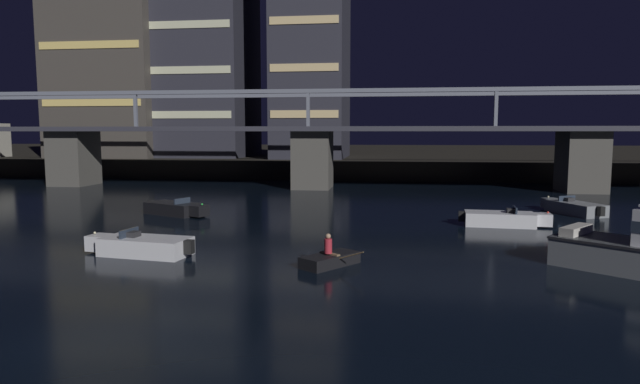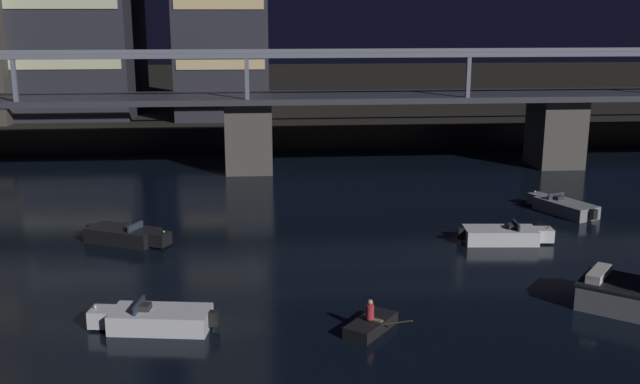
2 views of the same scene
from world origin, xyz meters
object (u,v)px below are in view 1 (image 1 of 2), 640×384
object	(u,v)px
tower_central	(312,51)
speedboat_near_center	(503,219)
tower_west_low	(109,23)
dinghy_with_paddler	(330,259)
speedboat_near_right	(573,208)
tower_west_tall	(208,54)
speedboat_mid_left	(176,209)
river_bridge	(313,145)
speedboat_mid_center	(142,246)

from	to	relation	value
tower_central	speedboat_near_center	size ratio (longest dim) A/B	5.26
tower_west_low	speedboat_near_center	world-z (taller)	tower_west_low
speedboat_near_center	tower_west_low	bearing A→B (deg)	140.17
speedboat_near_center	dinghy_with_paddler	distance (m)	14.10
tower_central	speedboat_near_center	distance (m)	44.08
speedboat_near_right	tower_central	bearing A→B (deg)	124.82
tower_west_tall	speedboat_mid_left	size ratio (longest dim) A/B	5.55
river_bridge	tower_west_tall	size ratio (longest dim) A/B	3.84
tower_west_tall	speedboat_near_right	bearing A→B (deg)	-42.61
tower_central	speedboat_mid_left	bearing A→B (deg)	-96.32
river_bridge	dinghy_with_paddler	distance (m)	31.55
tower_central	dinghy_with_paddler	xyz separation A→B (m)	(7.71, -48.59, -15.52)
tower_central	dinghy_with_paddler	distance (m)	51.59
tower_central	speedboat_near_right	bearing A→B (deg)	-55.18
speedboat_mid_left	dinghy_with_paddler	size ratio (longest dim) A/B	1.82
tower_central	speedboat_near_right	world-z (taller)	tower_central
tower_west_tall	tower_central	world-z (taller)	tower_west_tall
river_bridge	tower_central	size ratio (longest dim) A/B	3.85
river_bridge	speedboat_mid_center	xyz separation A→B (m)	(-3.47, -29.96, -3.78)
tower_central	speedboat_mid_left	xyz separation A→B (m)	(-3.99, -36.06, -15.38)
river_bridge	speedboat_near_right	size ratio (longest dim) A/B	21.17
tower_west_tall	speedboat_mid_left	distance (m)	41.86
speedboat_near_right	speedboat_mid_center	distance (m)	27.94
tower_west_tall	speedboat_near_center	xyz separation A→B (m)	(30.96, -39.25, -15.43)
speedboat_near_right	dinghy_with_paddler	distance (m)	22.01
river_bridge	speedboat_mid_center	world-z (taller)	river_bridge
river_bridge	speedboat_near_right	world-z (taller)	river_bridge
speedboat_mid_center	tower_west_low	bearing A→B (deg)	119.02
river_bridge	tower_central	bearing A→B (deg)	98.34
river_bridge	speedboat_mid_left	bearing A→B (deg)	-109.75
speedboat_mid_left	speedboat_mid_center	distance (m)	12.02
tower_west_low	speedboat_mid_center	bearing A→B (deg)	-60.98
speedboat_near_center	speedboat_mid_center	xyz separation A→B (m)	(-17.61, -9.90, 0.00)
speedboat_mid_left	dinghy_with_paddler	xyz separation A→B (m)	(11.70, -12.53, -0.14)
speedboat_mid_left	tower_central	bearing A→B (deg)	83.68
river_bridge	tower_central	distance (m)	21.33
river_bridge	tower_west_low	distance (m)	36.32
tower_west_low	tower_west_tall	xyz separation A→B (m)	(12.05, 3.38, -3.70)
tower_west_low	tower_west_tall	bearing A→B (deg)	15.65
tower_west_low	dinghy_with_paddler	bearing A→B (deg)	-53.96
tower_west_low	speedboat_mid_center	distance (m)	55.74
tower_west_tall	tower_central	xyz separation A→B (m)	(14.22, -1.49, -0.05)
dinghy_with_paddler	speedboat_near_center	bearing A→B (deg)	50.17
river_bridge	speedboat_mid_center	size ratio (longest dim) A/B	20.23
tower_central	speedboat_near_center	world-z (taller)	tower_central
tower_west_low	speedboat_near_right	bearing A→B (deg)	-31.91
river_bridge	speedboat_near_center	bearing A→B (deg)	-54.81
river_bridge	speedboat_mid_left	world-z (taller)	river_bridge
tower_central	speedboat_near_center	bearing A→B (deg)	-66.09
tower_west_low	tower_central	xyz separation A→B (m)	(26.27, 1.89, -3.75)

